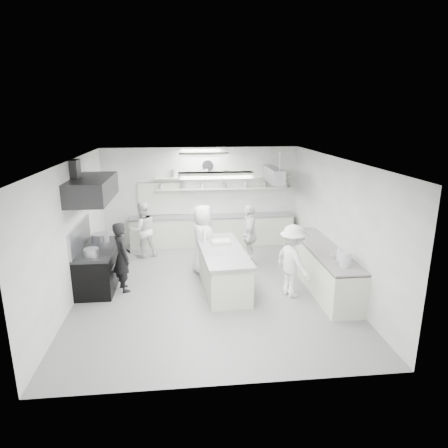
{
  "coord_description": "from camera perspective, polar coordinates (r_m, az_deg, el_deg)",
  "views": [
    {
      "loc": [
        -0.57,
        -8.54,
        3.95
      ],
      "look_at": [
        0.4,
        0.6,
        1.39
      ],
      "focal_mm": 31.54,
      "sensor_mm": 36.0,
      "label": 1
    }
  ],
  "objects": [
    {
      "name": "pass_through_window",
      "position": [
        12.3,
        -9.33,
        3.64
      ],
      "size": [
        1.3,
        0.04,
        1.0
      ],
      "primitive_type": "cube",
      "color": "black",
      "rests_on": "wall_back"
    },
    {
      "name": "wall_back",
      "position": [
        12.3,
        -3.27,
        4.06
      ],
      "size": [
        6.0,
        0.04,
        3.0
      ],
      "primitive_type": "cube",
      "color": "white",
      "rests_on": "floor"
    },
    {
      "name": "stove_pot",
      "position": [
        10.01,
        -17.47,
        -2.06
      ],
      "size": [
        0.42,
        0.42,
        0.26
      ],
      "primitive_type": "cylinder",
      "color": "#9FA3A8",
      "rests_on": "stove"
    },
    {
      "name": "cook_island_right",
      "position": [
        10.55,
        3.68,
        -1.63
      ],
      "size": [
        0.61,
        1.04,
        1.67
      ],
      "primitive_type": "imported",
      "rotation": [
        0.0,
        0.0,
        -1.79
      ],
      "color": "white",
      "rests_on": "floor"
    },
    {
      "name": "cook_back",
      "position": [
        11.39,
        -11.68,
        -0.83
      ],
      "size": [
        0.94,
        0.84,
        1.59
      ],
      "primitive_type": "imported",
      "rotation": [
        0.0,
        0.0,
        -2.78
      ],
      "color": "white",
      "rests_on": "floor"
    },
    {
      "name": "wall_left",
      "position": [
        9.21,
        -21.09,
        -0.92
      ],
      "size": [
        0.04,
        7.0,
        3.0
      ],
      "primitive_type": "cube",
      "color": "white",
      "rests_on": "floor"
    },
    {
      "name": "wall_right",
      "position": [
        9.58,
        16.09,
        0.13
      ],
      "size": [
        0.04,
        7.0,
        3.0
      ],
      "primitive_type": "cube",
      "color": "white",
      "rests_on": "floor"
    },
    {
      "name": "stove",
      "position": [
        9.81,
        -17.65,
        -6.09
      ],
      "size": [
        0.8,
        1.8,
        0.9
      ],
      "primitive_type": "cube",
      "color": "black",
      "rests_on": "floor"
    },
    {
      "name": "cook_island_left",
      "position": [
        10.04,
        -3.09,
        -2.21
      ],
      "size": [
        0.65,
        0.92,
        1.77
      ],
      "primitive_type": "imported",
      "rotation": [
        0.0,
        0.0,
        1.67
      ],
      "color": "white",
      "rests_on": "floor"
    },
    {
      "name": "exhaust_hood",
      "position": [
        9.3,
        -18.6,
        4.86
      ],
      "size": [
        0.85,
        2.0,
        0.5
      ],
      "primitive_type": "cube",
      "color": "#282829",
      "rests_on": "wall_left"
    },
    {
      "name": "prep_island",
      "position": [
        9.3,
        -0.22,
        -6.56
      ],
      "size": [
        1.08,
        2.48,
        0.89
      ],
      "primitive_type": "cube",
      "rotation": [
        0.0,
        0.0,
        0.08
      ],
      "color": "beige",
      "rests_on": "floor"
    },
    {
      "name": "light_fixture_rear",
      "position": [
        10.4,
        -2.91,
        9.99
      ],
      "size": [
        1.3,
        0.25,
        0.1
      ],
      "primitive_type": "cube",
      "color": "beige",
      "rests_on": "ceiling"
    },
    {
      "name": "wall_front",
      "position": [
        5.63,
        0.41,
        -10.2
      ],
      "size": [
        6.0,
        0.04,
        3.0
      ],
      "primitive_type": "cube",
      "color": "white",
      "rests_on": "floor"
    },
    {
      "name": "light_fixture_front",
      "position": [
        6.84,
        -1.18,
        7.09
      ],
      "size": [
        1.3,
        0.25,
        0.1
      ],
      "primitive_type": "cube",
      "color": "beige",
      "rests_on": "ceiling"
    },
    {
      "name": "wall_clock",
      "position": [
        12.12,
        -2.37,
        8.45
      ],
      "size": [
        0.32,
        0.05,
        0.32
      ],
      "primitive_type": "cylinder",
      "rotation": [
        1.57,
        0.0,
        0.0
      ],
      "color": "white",
      "rests_on": "wall_back"
    },
    {
      "name": "shelf_lower",
      "position": [
        12.18,
        0.05,
        5.17
      ],
      "size": [
        4.2,
        0.26,
        0.04
      ],
      "primitive_type": "cube",
      "color": "beige",
      "rests_on": "wall_back"
    },
    {
      "name": "pot_rack",
      "position": [
        11.36,
        7.16,
        7.1
      ],
      "size": [
        0.3,
        1.6,
        0.4
      ],
      "primitive_type": "cube",
      "color": "#9FA3A8",
      "rests_on": "ceiling"
    },
    {
      "name": "shelf_upper",
      "position": [
        12.12,
        0.05,
        6.79
      ],
      "size": [
        4.2,
        0.26,
        0.04
      ],
      "primitive_type": "cube",
      "color": "beige",
      "rests_on": "wall_back"
    },
    {
      "name": "back_counter",
      "position": [
        12.28,
        -1.72,
        -0.95
      ],
      "size": [
        5.0,
        0.6,
        0.92
      ],
      "primitive_type": "cube",
      "color": "beige",
      "rests_on": "floor"
    },
    {
      "name": "bowl_island_a",
      "position": [
        8.85,
        -0.53,
        -4.45
      ],
      "size": [
        0.23,
        0.23,
        0.06
      ],
      "primitive_type": "imported",
      "rotation": [
        0.0,
        0.0,
        0.02
      ],
      "color": "#9FA3A8",
      "rests_on": "prep_island"
    },
    {
      "name": "bowl_island_b",
      "position": [
        9.55,
        -0.03,
        -2.93
      ],
      "size": [
        0.24,
        0.24,
        0.06
      ],
      "primitive_type": "imported",
      "rotation": [
        0.0,
        0.0,
        -0.43
      ],
      "color": "beige",
      "rests_on": "prep_island"
    },
    {
      "name": "cook_stove",
      "position": [
        9.3,
        -14.55,
        -4.63
      ],
      "size": [
        0.59,
        0.7,
        1.63
      ],
      "primitive_type": "imported",
      "rotation": [
        0.0,
        0.0,
        1.98
      ],
      "color": "black",
      "rests_on": "floor"
    },
    {
      "name": "right_counter",
      "position": [
        9.59,
        14.12,
        -6.19
      ],
      "size": [
        0.74,
        3.3,
        0.94
      ],
      "primitive_type": "cube",
      "color": "beige",
      "rests_on": "floor"
    },
    {
      "name": "cook_right",
      "position": [
        8.87,
        9.95,
        -5.29
      ],
      "size": [
        0.96,
        1.22,
        1.65
      ],
      "primitive_type": "imported",
      "rotation": [
        0.0,
        0.0,
        1.95
      ],
      "color": "white",
      "rests_on": "floor"
    },
    {
      "name": "ceiling",
      "position": [
        8.61,
        -2.22,
        9.3
      ],
      "size": [
        6.0,
        7.0,
        0.02
      ],
      "primitive_type": "cube",
      "color": "silver",
      "rests_on": "wall_back"
    },
    {
      "name": "floor",
      "position": [
        9.43,
        -2.03,
        -9.26
      ],
      "size": [
        6.0,
        7.0,
        0.02
      ],
      "primitive_type": "cube",
      "color": "gray",
      "rests_on": "ground"
    },
    {
      "name": "bowl_right",
      "position": [
        8.88,
        15.9,
        -4.64
      ],
      "size": [
        0.29,
        0.29,
        0.06
      ],
      "primitive_type": "imported",
      "rotation": [
        0.0,
        0.0,
        0.18
      ],
      "color": "beige",
      "rests_on": "right_counter"
    }
  ]
}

